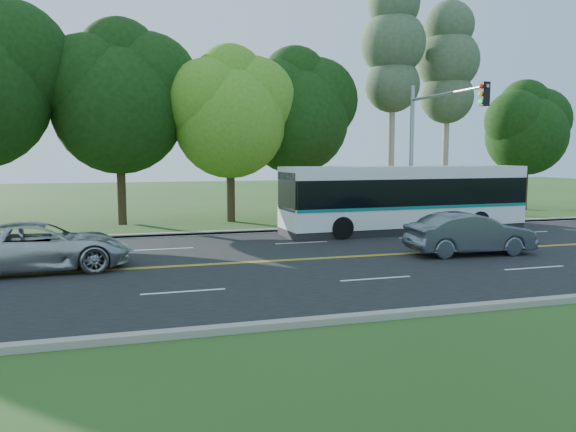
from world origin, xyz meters
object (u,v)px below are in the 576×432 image
object	(u,v)px
traffic_signal	(432,132)
suv	(40,246)
sedan	(470,234)
transit_bus	(405,200)

from	to	relation	value
traffic_signal	suv	world-z (taller)	traffic_signal
suv	sedan	bearing A→B (deg)	-98.85
sedan	suv	bearing A→B (deg)	88.30
transit_bus	sedan	bearing A→B (deg)	-98.37
transit_bus	traffic_signal	bearing A→B (deg)	3.65
traffic_signal	sedan	distance (m)	7.56
traffic_signal	transit_bus	xyz separation A→B (m)	(-1.40, -0.16, -3.14)
sedan	suv	world-z (taller)	suv
traffic_signal	suv	xyz separation A→B (m)	(-16.44, -4.90, -3.90)
suv	transit_bus	bearing A→B (deg)	-76.35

